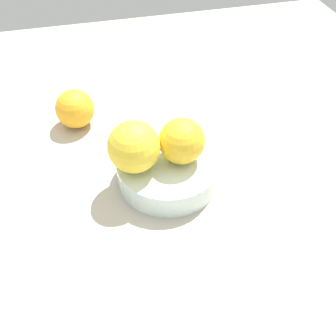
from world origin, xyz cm
name	(u,v)px	position (x,y,z in cm)	size (l,w,h in cm)	color
ground_plane	(168,184)	(0.00, 0.00, -1.00)	(110.00, 110.00, 2.00)	#BCB29E
fruit_bowl	(168,170)	(0.00, 0.00, 1.81)	(14.53, 14.53, 3.82)	silver
orange_in_bowl_0	(181,139)	(1.91, 0.49, 6.98)	(6.33, 6.33, 6.33)	yellow
orange_in_bowl_1	(133,145)	(-4.60, 0.43, 7.34)	(7.05, 7.05, 7.05)	yellow
orange_loose_0	(75,109)	(-11.76, 16.09, 3.19)	(6.38, 6.38, 6.38)	#F9A823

